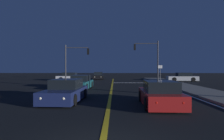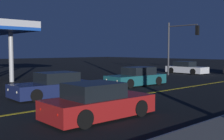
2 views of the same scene
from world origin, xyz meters
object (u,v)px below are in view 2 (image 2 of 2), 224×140
Objects in this scene: car_mid_block_red at (98,103)px; traffic_signal_far_left at (179,40)px; car_distant_tail_white at (186,68)px; car_parked_curb_navy at (54,86)px; car_lead_oncoming_teal at (137,77)px.

car_mid_block_red is 0.80× the size of traffic_signal_far_left.
car_distant_tail_white and car_parked_curb_navy have the same top height.
traffic_signal_far_left is at bearing -71.79° from car_lead_oncoming_teal.
car_parked_curb_navy is (-5.45, 1.36, 0.00)m from car_mid_block_red.
car_lead_oncoming_teal and car_parked_curb_navy have the same top height.
car_mid_block_red is 10.28m from car_lead_oncoming_teal.
car_distant_tail_white is at bearing -70.33° from car_lead_oncoming_teal.
car_distant_tail_white is 12.81m from car_lead_oncoming_teal.
car_mid_block_red and car_distant_tail_white have the same top height.
car_parked_curb_navy is 16.62m from traffic_signal_far_left.
car_distant_tail_white is at bearing -75.62° from car_parked_curb_navy.
car_mid_block_red and car_parked_curb_navy have the same top height.
car_parked_curb_navy is at bearing 167.38° from car_mid_block_red.
car_mid_block_red is 22.83m from car_distant_tail_white.
car_lead_oncoming_teal is 0.87× the size of traffic_signal_far_left.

